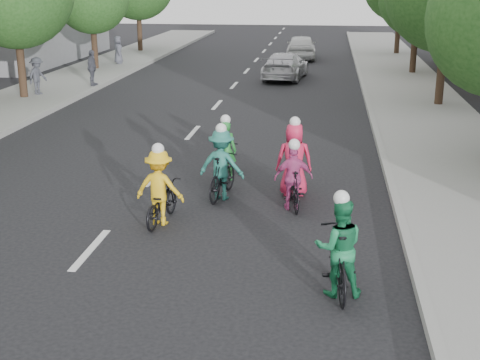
% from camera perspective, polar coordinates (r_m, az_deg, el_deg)
% --- Properties ---
extents(ground, '(120.00, 120.00, 0.00)m').
position_cam_1_polar(ground, '(13.21, -12.64, -5.82)').
color(ground, black).
rests_on(ground, ground).
extents(curb_left, '(0.18, 80.00, 0.18)m').
position_cam_1_polar(curb_left, '(24.31, -18.22, 4.48)').
color(curb_left, '#999993').
rests_on(curb_left, ground).
extents(sidewalk_right, '(4.00, 80.00, 0.15)m').
position_cam_1_polar(sidewalk_right, '(22.26, 16.62, 3.48)').
color(sidewalk_right, gray).
rests_on(sidewalk_right, ground).
extents(curb_right, '(0.18, 80.00, 0.18)m').
position_cam_1_polar(curb_right, '(22.02, 11.60, 3.75)').
color(curb_right, '#999993').
rests_on(curb_right, ground).
extents(cyclist_0, '(0.87, 1.93, 1.80)m').
position_cam_1_polar(cyclist_0, '(11.10, 8.42, -6.28)').
color(cyclist_0, black).
rests_on(cyclist_0, ground).
extents(cyclist_1, '(1.17, 1.82, 1.81)m').
position_cam_1_polar(cyclist_1, '(15.59, -1.57, 0.90)').
color(cyclist_1, black).
rests_on(cyclist_1, ground).
extents(cyclist_2, '(0.92, 1.60, 1.62)m').
position_cam_1_polar(cyclist_2, '(14.98, 4.58, -0.26)').
color(cyclist_2, black).
rests_on(cyclist_2, ground).
extents(cyclist_3, '(0.65, 1.58, 1.69)m').
position_cam_1_polar(cyclist_3, '(17.14, -1.20, 2.01)').
color(cyclist_3, black).
rests_on(cyclist_3, ground).
extents(cyclist_4, '(1.11, 1.73, 1.76)m').
position_cam_1_polar(cyclist_4, '(14.12, -6.83, -1.20)').
color(cyclist_4, black).
rests_on(cyclist_4, ground).
extents(cyclist_5, '(0.91, 1.88, 1.91)m').
position_cam_1_polar(cyclist_5, '(15.95, 4.63, 1.07)').
color(cyclist_5, black).
rests_on(cyclist_5, ground).
extents(follow_car_lead, '(2.37, 4.77, 1.33)m').
position_cam_1_polar(follow_car_lead, '(34.11, 3.90, 9.70)').
color(follow_car_lead, silver).
rests_on(follow_car_lead, ground).
extents(follow_car_trail, '(1.94, 4.48, 1.51)m').
position_cam_1_polar(follow_car_trail, '(42.46, 5.24, 11.25)').
color(follow_car_trail, white).
rests_on(follow_car_trail, ground).
extents(spectator_0, '(0.85, 1.14, 1.57)m').
position_cam_1_polar(spectator_0, '(29.97, -16.91, 8.50)').
color(spectator_0, '#43454E').
rests_on(spectator_0, sidewalk_left).
extents(spectator_1, '(0.41, 0.96, 1.63)m').
position_cam_1_polar(spectator_1, '(31.68, -12.51, 9.32)').
color(spectator_1, '#555663').
rests_on(spectator_1, sidewalk_left).
extents(spectator_2, '(0.65, 0.85, 1.54)m').
position_cam_1_polar(spectator_2, '(39.56, -10.36, 10.87)').
color(spectator_2, '#51525F').
rests_on(spectator_2, sidewalk_left).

